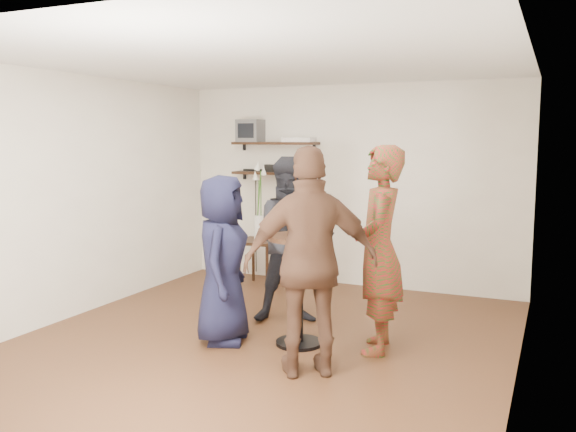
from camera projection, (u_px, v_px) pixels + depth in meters
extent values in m
cube|color=#482517|center=(265.00, 343.00, 5.81)|extent=(4.50, 5.00, 0.04)
cube|color=white|center=(263.00, 59.00, 5.47)|extent=(4.50, 5.00, 0.04)
cube|color=white|center=(349.00, 186.00, 7.92)|extent=(4.50, 0.04, 2.60)
cube|color=white|center=(62.00, 250.00, 3.35)|extent=(4.50, 0.04, 2.60)
cube|color=white|center=(75.00, 196.00, 6.55)|extent=(0.04, 5.00, 2.60)
cube|color=white|center=(526.00, 218.00, 4.72)|extent=(0.04, 5.00, 2.60)
cube|color=black|center=(275.00, 143.00, 8.13)|extent=(1.20, 0.25, 0.04)
cube|color=black|center=(275.00, 173.00, 8.18)|extent=(1.20, 0.25, 0.04)
cube|color=#59595B|center=(251.00, 131.00, 8.25)|extent=(0.32, 0.30, 0.30)
cube|color=silver|center=(299.00, 140.00, 7.98)|extent=(0.40, 0.24, 0.06)
cube|color=black|center=(273.00, 168.00, 8.18)|extent=(0.22, 0.10, 0.10)
cube|color=black|center=(254.00, 170.00, 8.36)|extent=(0.30, 0.05, 0.03)
cube|color=black|center=(260.00, 241.00, 7.92)|extent=(0.54, 0.54, 0.04)
cylinder|color=black|center=(239.00, 266.00, 7.85)|extent=(0.04, 0.04, 0.56)
cylinder|color=black|center=(267.00, 268.00, 7.69)|extent=(0.04, 0.04, 0.56)
cylinder|color=black|center=(253.00, 260.00, 8.22)|extent=(0.04, 0.04, 0.56)
cylinder|color=black|center=(280.00, 263.00, 8.06)|extent=(0.04, 0.04, 0.56)
cylinder|color=white|center=(260.00, 228.00, 7.89)|extent=(0.15, 0.15, 0.32)
cylinder|color=#367320|center=(258.00, 203.00, 7.86)|extent=(0.01, 0.07, 0.58)
cone|color=white|center=(255.00, 175.00, 7.83)|extent=(0.07, 0.09, 0.13)
cylinder|color=#367320|center=(261.00, 200.00, 7.85)|extent=(0.04, 0.06, 0.65)
cone|color=white|center=(264.00, 170.00, 7.81)|extent=(0.11, 0.13, 0.14)
cylinder|color=#367320|center=(259.00, 198.00, 7.83)|extent=(0.10, 0.09, 0.71)
cone|color=white|center=(258.00, 165.00, 7.75)|extent=(0.14, 0.13, 0.14)
cylinder|color=black|center=(299.00, 238.00, 5.57)|extent=(0.56, 0.56, 0.04)
cylinder|color=black|center=(299.00, 291.00, 5.63)|extent=(0.08, 0.08, 0.96)
cylinder|color=black|center=(299.00, 343.00, 5.69)|extent=(0.43, 0.43, 0.03)
cylinder|color=silver|center=(290.00, 235.00, 5.56)|extent=(0.06, 0.06, 0.00)
cylinder|color=silver|center=(290.00, 230.00, 5.56)|extent=(0.01, 0.01, 0.09)
cylinder|color=silver|center=(290.00, 219.00, 5.54)|extent=(0.07, 0.07, 0.11)
cylinder|color=tan|center=(290.00, 222.00, 5.55)|extent=(0.06, 0.06, 0.06)
cylinder|color=silver|center=(305.00, 236.00, 5.49)|extent=(0.06, 0.06, 0.00)
cylinder|color=silver|center=(305.00, 231.00, 5.49)|extent=(0.01, 0.01, 0.09)
cylinder|color=silver|center=(305.00, 220.00, 5.48)|extent=(0.07, 0.07, 0.11)
cylinder|color=tan|center=(305.00, 222.00, 5.48)|extent=(0.06, 0.06, 0.06)
cylinder|color=silver|center=(300.00, 234.00, 5.64)|extent=(0.06, 0.06, 0.00)
cylinder|color=silver|center=(300.00, 229.00, 5.63)|extent=(0.01, 0.01, 0.09)
cylinder|color=silver|center=(300.00, 219.00, 5.62)|extent=(0.07, 0.07, 0.11)
cylinder|color=tan|center=(300.00, 221.00, 5.62)|extent=(0.06, 0.06, 0.06)
cylinder|color=silver|center=(301.00, 235.00, 5.56)|extent=(0.06, 0.06, 0.00)
cylinder|color=silver|center=(301.00, 230.00, 5.55)|extent=(0.01, 0.01, 0.09)
cylinder|color=silver|center=(301.00, 220.00, 5.54)|extent=(0.07, 0.07, 0.11)
cylinder|color=tan|center=(301.00, 222.00, 5.54)|extent=(0.06, 0.06, 0.06)
imported|color=red|center=(379.00, 250.00, 5.43)|extent=(0.57, 0.75, 1.86)
imported|color=black|center=(293.00, 240.00, 6.31)|extent=(1.05, 0.97, 1.73)
imported|color=black|center=(222.00, 259.00, 5.69)|extent=(0.70, 0.88, 1.58)
imported|color=#4F3122|center=(311.00, 262.00, 4.86)|extent=(1.17, 0.94, 1.86)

